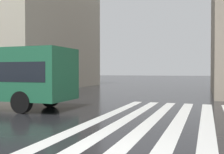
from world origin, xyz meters
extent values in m
plane|color=black|center=(0.00, 0.00, 0.00)|extent=(220.00, 220.00, 0.00)
cube|color=silver|center=(4.00, -2.51, 0.00)|extent=(13.00, 0.50, 0.01)
cube|color=silver|center=(4.00, -1.51, 0.00)|extent=(13.00, 0.50, 0.01)
cube|color=silver|center=(4.00, -0.51, 0.00)|extent=(13.00, 0.50, 0.01)
cube|color=silver|center=(4.00, 0.49, 0.00)|extent=(13.00, 0.50, 0.01)
cube|color=silver|center=(4.00, 1.49, 0.00)|extent=(13.00, 0.50, 0.01)
cylinder|color=black|center=(6.65, 5.34, 0.50)|extent=(0.30, 1.00, 1.00)
cylinder|color=black|center=(4.35, 5.34, 0.50)|extent=(0.30, 1.00, 1.00)
camera|label=1|loc=(-5.48, -2.49, 1.89)|focal=42.63mm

